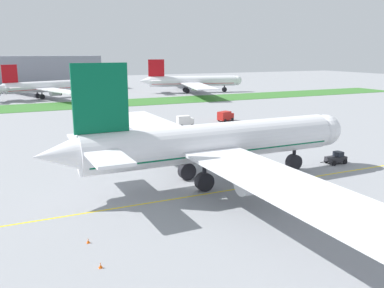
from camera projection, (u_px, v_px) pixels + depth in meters
name	position (u px, v px, depth m)	size (l,w,h in m)	color
ground_plane	(197.00, 187.00, 63.22)	(600.00, 600.00, 0.00)	gray
apron_taxi_line	(207.00, 194.00, 60.23)	(280.00, 0.36, 0.01)	yellow
grass_median_strip	(75.00, 105.00, 159.20)	(320.00, 24.00, 0.10)	#38722D
airliner_foreground	(211.00, 143.00, 64.06)	(51.93, 80.97, 18.84)	white
pushback_tug	(336.00, 158.00, 76.40)	(5.52, 2.44, 2.21)	#26262B
ground_crew_wingwalker_port	(338.00, 204.00, 53.47)	(0.26, 0.55, 1.57)	black
ground_crew_marshaller_front	(324.00, 212.00, 50.67)	(0.53, 0.40, 1.65)	black
traffic_cone_near_nose	(101.00, 265.00, 39.56)	(0.36, 0.36, 0.58)	#F2590C
traffic_cone_starboard_wing	(88.00, 241.00, 44.71)	(0.36, 0.36, 0.58)	#F2590C
service_truck_baggage_loader	(146.00, 124.00, 110.14)	(6.41, 3.95, 2.49)	#33478C
service_truck_fuel_bowser	(225.00, 116.00, 122.91)	(5.59, 4.05, 2.91)	#B21E19
service_truck_catering_van	(185.00, 121.00, 113.25)	(4.67, 2.73, 3.12)	white
parked_airliner_far_right	(44.00, 87.00, 181.93)	(42.09, 67.37, 15.03)	white
parked_airliner_far_outer	(191.00, 81.00, 207.51)	(51.85, 83.78, 16.52)	white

